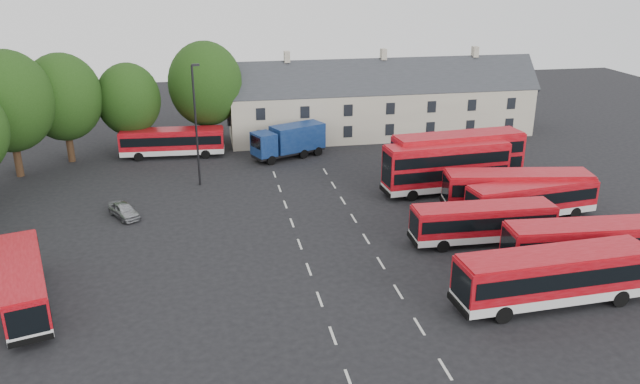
{
  "coord_description": "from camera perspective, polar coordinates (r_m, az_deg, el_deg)",
  "views": [
    {
      "loc": [
        -6.07,
        -38.81,
        19.44
      ],
      "look_at": [
        2.37,
        6.64,
        2.2
      ],
      "focal_mm": 35.0,
      "sensor_mm": 36.0,
      "label": 1
    }
  ],
  "objects": [
    {
      "name": "bus_dd_north",
      "position": [
        57.66,
        12.47,
        3.19
      ],
      "size": [
        12.21,
        3.85,
        4.92
      ],
      "rotation": [
        0.0,
        0.0,
        0.09
      ],
      "color": "silver",
      "rests_on": "ground"
    },
    {
      "name": "bus_row_e",
      "position": [
        53.36,
        17.59,
        0.39
      ],
      "size": [
        12.09,
        4.54,
        3.34
      ],
      "rotation": [
        0.0,
        0.0,
        -0.16
      ],
      "color": "silver",
      "rests_on": "ground"
    },
    {
      "name": "bus_west",
      "position": [
        41.04,
        -25.51,
        -7.31
      ],
      "size": [
        4.99,
        10.32,
        2.85
      ],
      "rotation": [
        0.0,
        0.0,
        1.85
      ],
      "color": "silver",
      "rests_on": "ground"
    },
    {
      "name": "bus_row_b",
      "position": [
        45.21,
        23.41,
        -4.15
      ],
      "size": [
        11.44,
        3.39,
        3.19
      ],
      "rotation": [
        0.0,
        0.0,
        -0.07
      ],
      "color": "silver",
      "rests_on": "ground"
    },
    {
      "name": "terrace_houses",
      "position": [
        73.35,
        5.67,
        8.09
      ],
      "size": [
        35.7,
        7.13,
        10.06
      ],
      "color": "beige",
      "rests_on": "ground"
    },
    {
      "name": "bus_row_a",
      "position": [
        39.67,
        20.62,
        -7.0
      ],
      "size": [
        12.11,
        3.39,
        3.39
      ],
      "rotation": [
        0.0,
        0.0,
        0.05
      ],
      "color": "silver",
      "rests_on": "ground"
    },
    {
      "name": "ground",
      "position": [
        43.83,
        -1.47,
        -5.89
      ],
      "size": [
        140.0,
        140.0,
        0.0
      ],
      "primitive_type": "plane",
      "color": "black",
      "rests_on": "ground"
    },
    {
      "name": "silver_car",
      "position": [
        52.4,
        -17.49,
        -1.6
      ],
      "size": [
        3.06,
        3.84,
        1.23
      ],
      "primitive_type": "imported",
      "rotation": [
        0.0,
        0.0,
        0.53
      ],
      "color": "#979A9E",
      "rests_on": "ground"
    },
    {
      "name": "bus_dd_south",
      "position": [
        55.73,
        11.44,
        2.43
      ],
      "size": [
        11.21,
        3.34,
        4.53
      ],
      "rotation": [
        0.0,
        0.0,
        0.07
      ],
      "color": "silver",
      "rests_on": "ground"
    },
    {
      "name": "bus_row_d",
      "position": [
        52.08,
        18.8,
        -0.46
      ],
      "size": [
        10.95,
        3.78,
        3.03
      ],
      "rotation": [
        0.0,
        0.0,
        0.13
      ],
      "color": "silver",
      "rests_on": "ground"
    },
    {
      "name": "lane_markings",
      "position": [
        46.01,
        1.22,
        -4.54
      ],
      "size": [
        5.15,
        33.8,
        0.01
      ],
      "color": "beige",
      "rests_on": "ground"
    },
    {
      "name": "bus_north",
      "position": [
        66.96,
        -13.35,
        4.62
      ],
      "size": [
        10.7,
        3.03,
        2.99
      ],
      "rotation": [
        0.0,
        0.0,
        -0.06
      ],
      "color": "silver",
      "rests_on": "ground"
    },
    {
      "name": "box_truck",
      "position": [
        64.99,
        -2.81,
        4.77
      ],
      "size": [
        8.07,
        5.3,
        3.39
      ],
      "rotation": [
        0.0,
        0.0,
        0.41
      ],
      "color": "black",
      "rests_on": "ground"
    },
    {
      "name": "treeline",
      "position": [
        61.34,
        -24.27,
        6.65
      ],
      "size": [
        29.92,
        32.59,
        12.01
      ],
      "color": "black",
      "rests_on": "ground"
    },
    {
      "name": "lamppost",
      "position": [
        56.81,
        -11.27,
        6.26
      ],
      "size": [
        0.77,
        0.44,
        11.04
      ],
      "rotation": [
        0.0,
        0.0,
        0.27
      ],
      "color": "black",
      "rests_on": "ground"
    },
    {
      "name": "bus_row_c",
      "position": [
        46.64,
        14.68,
        -2.53
      ],
      "size": [
        10.44,
        2.69,
        2.93
      ],
      "rotation": [
        0.0,
        0.0,
        -0.03
      ],
      "color": "silver",
      "rests_on": "ground"
    }
  ]
}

